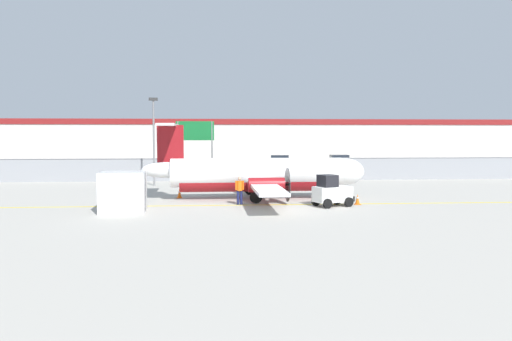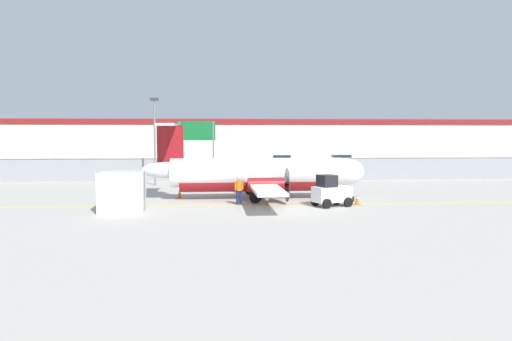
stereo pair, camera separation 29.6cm
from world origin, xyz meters
name	(u,v)px [view 1 (the left image)]	position (x,y,z in m)	size (l,w,h in m)	color
ground_plane	(275,205)	(0.00, 2.00, 0.00)	(140.00, 140.00, 0.01)	#ADA89E
perimeter_fence	(256,169)	(0.00, 18.00, 1.12)	(98.00, 0.10, 2.10)	gray
parking_lot_strip	(248,171)	(0.00, 29.50, 0.06)	(98.00, 17.00, 0.12)	#38383A
background_building	(241,141)	(0.00, 47.99, 3.26)	(91.00, 8.10, 6.50)	beige
commuter_airplane	(261,175)	(-0.61, 4.94, 1.60)	(14.75, 16.03, 4.92)	white
baggage_tug	(332,192)	(3.24, 1.08, 0.86)	(2.57, 2.06, 1.88)	silver
ground_crew_worker	(240,189)	(-2.14, 2.19, 0.95)	(0.55, 0.40, 1.70)	#191E4C
cargo_container	(123,192)	(-8.62, -0.20, 1.10)	(2.51, 2.14, 2.20)	silver
traffic_cone_near_left	(357,199)	(4.98, 1.71, 0.31)	(0.36, 0.36, 0.64)	orange
traffic_cone_near_right	(332,191)	(4.42, 6.20, 0.31)	(0.36, 0.36, 0.64)	orange
traffic_cone_far_left	(179,193)	(-6.02, 5.66, 0.31)	(0.36, 0.36, 0.64)	orange
parked_car_0	(117,167)	(-13.98, 25.10, 0.89)	(4.39, 2.45, 1.58)	gray
parked_car_1	(200,167)	(-5.35, 23.79, 0.89)	(4.30, 2.22, 1.58)	#19662D
parked_car_2	(281,161)	(4.34, 34.23, 0.89)	(4.34, 2.31, 1.58)	red
parked_car_3	(338,161)	(11.78, 34.56, 0.89)	(4.24, 2.07, 1.58)	#19662D
apron_light_pole	(154,134)	(-8.74, 14.11, 4.30)	(0.70, 0.30, 7.27)	slate
highway_sign	(195,136)	(-5.62, 19.85, 4.14)	(3.60, 0.14, 5.50)	slate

